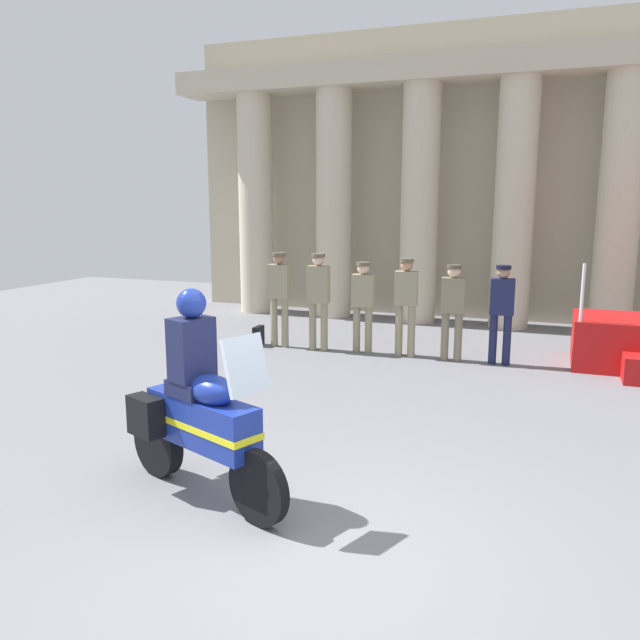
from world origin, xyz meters
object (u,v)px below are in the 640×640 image
officer_in_row_1 (318,294)px  officer_in_row_2 (363,300)px  officer_in_row_5 (502,307)px  motorcycle_with_rider (197,412)px  officer_in_row_4 (453,305)px  briefcase_on_ground (258,336)px  officer_in_row_0 (279,292)px  officer_in_row_3 (406,299)px

officer_in_row_1 → officer_in_row_2: officer_in_row_1 is taller
officer_in_row_5 → motorcycle_with_rider: (-2.12, -5.85, -0.17)m
officer_in_row_4 → officer_in_row_5: officer_in_row_5 is taller
officer_in_row_2 → briefcase_on_ground: officer_in_row_2 is taller
officer_in_row_2 → motorcycle_with_rider: 5.88m
officer_in_row_2 → motorcycle_with_rider: bearing=86.3°
motorcycle_with_rider → officer_in_row_0: bearing=129.1°
officer_in_row_1 → officer_in_row_2: 0.80m
officer_in_row_2 → officer_in_row_3: (0.78, -0.05, 0.06)m
officer_in_row_0 → briefcase_on_ground: officer_in_row_0 is taller
officer_in_row_2 → officer_in_row_0: bearing=-2.4°
officer_in_row_0 → officer_in_row_2: officer_in_row_0 is taller
officer_in_row_3 → officer_in_row_5: officer_in_row_3 is taller
officer_in_row_5 → officer_in_row_1: bearing=-4.1°
briefcase_on_ground → motorcycle_with_rider: bearing=-69.0°
officer_in_row_2 → briefcase_on_ground: 2.12m
officer_in_row_4 → officer_in_row_5: (0.78, 0.04, 0.01)m
officer_in_row_1 → officer_in_row_3: size_ratio=1.03×
officer_in_row_3 → officer_in_row_2: bearing=-9.3°
officer_in_row_5 → officer_in_row_4: bearing=-3.3°
officer_in_row_3 → officer_in_row_4: size_ratio=1.05×
briefcase_on_ground → officer_in_row_4: bearing=1.4°
officer_in_row_0 → officer_in_row_5: (3.91, 0.07, -0.06)m
briefcase_on_ground → officer_in_row_0: bearing=6.8°
officer_in_row_0 → officer_in_row_4: (3.13, 0.04, -0.07)m
officer_in_row_3 → officer_in_row_5: size_ratio=1.04×
officer_in_row_4 → motorcycle_with_rider: 5.97m
officer_in_row_4 → officer_in_row_1: bearing=-4.3°
officer_in_row_5 → briefcase_on_ground: (-4.33, -0.12, -0.78)m
officer_in_row_0 → officer_in_row_4: officer_in_row_0 is taller
officer_in_row_1 → officer_in_row_2: (0.79, 0.13, -0.08)m
motorcycle_with_rider → briefcase_on_ground: 6.17m
officer_in_row_1 → officer_in_row_2: size_ratio=1.08×
officer_in_row_5 → briefcase_on_ground: size_ratio=4.54×
motorcycle_with_rider → briefcase_on_ground: motorcycle_with_rider is taller
officer_in_row_5 → officer_in_row_2: bearing=-6.5°
officer_in_row_3 → officer_in_row_5: 1.58m
officer_in_row_5 → briefcase_on_ground: 4.40m
officer_in_row_2 → officer_in_row_3: officer_in_row_3 is taller
officer_in_row_0 → officer_in_row_2: (1.56, 0.10, -0.08)m
officer_in_row_4 → officer_in_row_2: bearing=-8.1°
officer_in_row_4 → officer_in_row_5: size_ratio=0.99×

